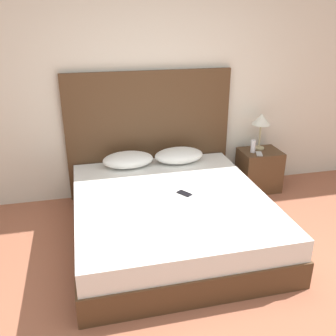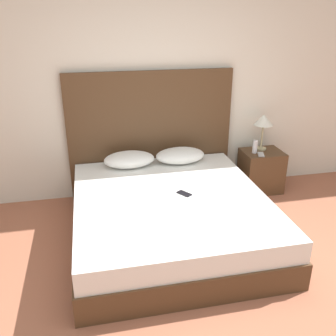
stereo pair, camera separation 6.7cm
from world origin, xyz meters
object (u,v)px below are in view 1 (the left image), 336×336
bed (170,216)px  table_lamp (261,121)px  phone_on_nightstand (259,154)px  phone_on_bed (184,193)px  nightstand (259,170)px

bed → table_lamp: 1.75m
table_lamp → phone_on_nightstand: 0.41m
phone_on_bed → table_lamp: table_lamp is taller
nightstand → phone_on_nightstand: phone_on_nightstand is taller
nightstand → phone_on_nightstand: 0.29m
nightstand → table_lamp: (0.01, 0.08, 0.62)m
bed → phone_on_bed: bearing=2.3°
nightstand → bed: bearing=-149.1°
nightstand → phone_on_nightstand: bearing=-125.9°
table_lamp → phone_on_nightstand: bearing=-114.3°
phone_on_bed → phone_on_nightstand: size_ratio=0.99×
table_lamp → phone_on_bed: bearing=-144.0°
nightstand → table_lamp: table_lamp is taller
phone_on_bed → nightstand: nightstand is taller
table_lamp → phone_on_nightstand: size_ratio=2.71×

